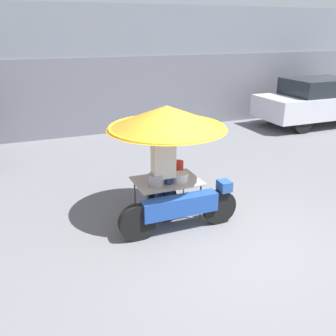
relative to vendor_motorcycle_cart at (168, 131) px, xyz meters
name	(u,v)px	position (x,y,z in m)	size (l,w,h in m)	color
ground_plane	(229,243)	(0.57, -1.19, -1.61)	(36.00, 36.00, 0.00)	slate
shopfront_building	(103,69)	(0.57, 7.14, 0.34)	(28.00, 2.06, 3.93)	gray
vendor_motorcycle_cart	(168,131)	(0.00, 0.00, 0.00)	(2.10, 2.03, 2.03)	black
vendor_person	(163,171)	(-0.13, -0.09, -0.66)	(0.38, 0.23, 1.68)	navy
parked_car	(320,101)	(7.62, 4.50, -0.78)	(4.64, 1.83, 1.62)	black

